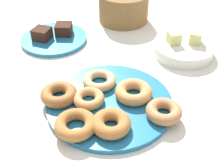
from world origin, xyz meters
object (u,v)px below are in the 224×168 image
Objects in this scene: melon_chunk_right at (196,38)px; brownie_near at (42,34)px; donut_2 at (164,111)px; basket at (124,7)px; donut_5 at (76,125)px; donut_1 at (111,124)px; donut_4 at (59,94)px; brownie_far at (64,29)px; donut_plate at (110,103)px; fruit_bowl at (183,49)px; melon_chunk_left at (174,38)px; cake_plate at (54,39)px; donut_0 at (133,92)px; donut_6 at (89,98)px; donut_3 at (99,80)px.

brownie_near is at bearing -177.04° from melon_chunk_right.
basket reaches higher than donut_2.
melon_chunk_right is (0.27, 0.40, 0.03)m from donut_5.
donut_1 is 0.08m from donut_5.
brownie_far is at bearing 105.75° from donut_4.
melon_chunk_right is (0.21, 0.29, 0.05)m from donut_plate.
brownie_near is 0.28× the size of fruit_bowl.
basket reaches higher than fruit_bowl.
donut_2 is 0.31m from melon_chunk_left.
melon_chunk_left is at bearing -0.73° from cake_plate.
donut_2 is at bearing -39.48° from cake_plate.
donut_plate is at bearing 6.99° from donut_4.
fruit_bowl is at bearing 58.46° from donut_5.
melon_chunk_left reaches higher than donut_5.
melon_chunk_left is at bearing 62.10° from donut_5.
donut_1 is at bearing -113.38° from fruit_bowl.
donut_0 is 0.17m from donut_5.
brownie_near reaches higher than cake_plate.
donut_plate is 8.69× the size of melon_chunk_left.
basket is 0.31m from melon_chunk_right.
cake_plate is at bearing 123.27° from donut_6.
donut_3 is (-0.04, 0.06, 0.02)m from donut_plate.
donut_2 is at bearing -103.79° from melon_chunk_right.
brownie_near is 1.45× the size of melon_chunk_right.
donut_1 is at bearing -108.99° from melon_chunk_left.
fruit_bowl reaches higher than cake_plate.
brownie_near is at bearing 144.32° from donut_2.
melon_chunk_right reaches higher than brownie_near.
brownie_near is (-0.22, 0.37, 0.00)m from donut_5.
fruit_bowl is at bearing 44.52° from donut_3.
donut_3 is 0.31m from brownie_near.
brownie_far is (-0.22, 0.31, 0.02)m from donut_plate.
donut_3 is at bearing 82.14° from donut_6.
donut_4 is 0.32m from brownie_near.
brownie_far is 0.36m from melon_chunk_left.
brownie_near is (-0.41, 0.29, 0.00)m from donut_2.
donut_6 is 0.36m from brownie_near.
donut_2 is 0.20m from donut_5.
donut_plate is 0.33m from fruit_bowl.
donut_6 is 0.49m from basket.
cake_plate is 0.42m from fruit_bowl.
donut_6 is 2.16× the size of melon_chunk_right.
brownie_far is (-0.16, 0.41, 0.00)m from donut_5.
donut_3 is 0.08m from donut_6.
donut_3 is at bearing 159.95° from donut_0.
melon_chunk_right reaches higher than donut_2.
brownie_near is at bearing 144.31° from donut_0.
cake_plate is at bearing 125.37° from donut_1.
cake_plate is (-0.30, 0.25, -0.02)m from donut_0.
donut_3 is at bearing -135.48° from fruit_bowl.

